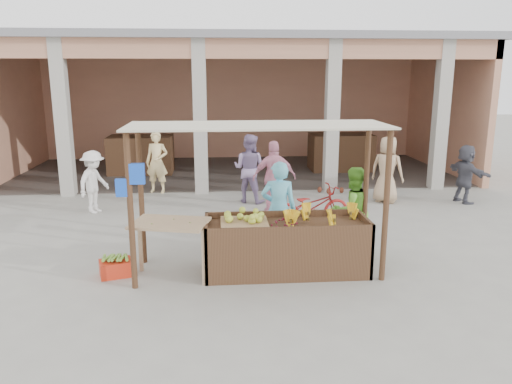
{
  "coord_description": "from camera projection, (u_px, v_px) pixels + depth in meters",
  "views": [
    {
      "loc": [
        -0.59,
        -7.54,
        3.15
      ],
      "look_at": [
        0.11,
        1.2,
        1.05
      ],
      "focal_mm": 35.0,
      "sensor_mm": 36.0,
      "label": 1
    }
  ],
  "objects": [
    {
      "name": "red_crate",
      "position": [
        116.0,
        268.0,
        7.93
      ],
      "size": [
        0.57,
        0.48,
        0.26
      ],
      "primitive_type": "cube",
      "rotation": [
        0.0,
        0.0,
        0.3
      ],
      "color": "red",
      "rests_on": "ground"
    },
    {
      "name": "shopper_a",
      "position": [
        94.0,
        179.0,
        11.39
      ],
      "size": [
        0.88,
        1.12,
        1.56
      ],
      "primitive_type": "imported",
      "rotation": [
        0.0,
        0.0,
        1.13
      ],
      "color": "white",
      "rests_on": "ground"
    },
    {
      "name": "berry_heap",
      "position": [
        285.0,
        221.0,
        7.87
      ],
      "size": [
        0.46,
        0.38,
        0.15
      ],
      "primitive_type": "ellipsoid",
      "color": "maroon",
      "rests_on": "fruit_stall"
    },
    {
      "name": "market_building",
      "position": [
        235.0,
        87.0,
        16.12
      ],
      "size": [
        14.4,
        6.4,
        4.2
      ],
      "color": "tan",
      "rests_on": "ground"
    },
    {
      "name": "shopper_b",
      "position": [
        274.0,
        175.0,
        11.27
      ],
      "size": [
        1.06,
        0.58,
        1.79
      ],
      "primitive_type": "imported",
      "rotation": [
        0.0,
        0.0,
        3.16
      ],
      "color": "pink",
      "rests_on": "ground"
    },
    {
      "name": "vendor_green",
      "position": [
        352.0,
        208.0,
        8.79
      ],
      "size": [
        0.87,
        0.62,
        1.65
      ],
      "primitive_type": "imported",
      "rotation": [
        0.0,
        0.0,
        3.36
      ],
      "color": "#62B230",
      "rests_on": "ground"
    },
    {
      "name": "ground",
      "position": [
        255.0,
        272.0,
        8.09
      ],
      "size": [
        60.0,
        60.0,
        0.0
      ],
      "primitive_type": "plane",
      "color": "gray",
      "rests_on": "ground"
    },
    {
      "name": "plantain_bundle",
      "position": [
        115.0,
        258.0,
        7.89
      ],
      "size": [
        0.39,
        0.27,
        0.08
      ],
      "primitive_type": null,
      "color": "olive",
      "rests_on": "red_crate"
    },
    {
      "name": "shopper_d",
      "position": [
        465.0,
        172.0,
        12.29
      ],
      "size": [
        0.9,
        1.51,
        1.53
      ],
      "primitive_type": "imported",
      "rotation": [
        0.0,
        0.0,
        1.81
      ],
      "color": "#4A4A55",
      "rests_on": "ground"
    },
    {
      "name": "fruit_stall",
      "position": [
        286.0,
        248.0,
        8.03
      ],
      "size": [
        2.6,
        0.95,
        0.8
      ],
      "primitive_type": "cube",
      "color": "#4F331F",
      "rests_on": "ground"
    },
    {
      "name": "shopper_f",
      "position": [
        249.0,
        165.0,
        12.3
      ],
      "size": [
        1.04,
        0.87,
        1.86
      ],
      "primitive_type": "imported",
      "rotation": [
        0.0,
        0.0,
        2.68
      ],
      "color": "#9079A4",
      "rests_on": "ground"
    },
    {
      "name": "produce_sacks",
      "position": [
        331.0,
        181.0,
        13.39
      ],
      "size": [
        1.04,
        0.78,
        0.63
      ],
      "color": "maroon",
      "rests_on": "ground"
    },
    {
      "name": "papaya_pile",
      "position": [
        169.0,
        215.0,
        7.64
      ],
      "size": [
        0.73,
        0.42,
        0.21
      ],
      "primitive_type": null,
      "color": "#42832B",
      "rests_on": "side_table"
    },
    {
      "name": "side_table",
      "position": [
        170.0,
        231.0,
        7.7
      ],
      "size": [
        1.28,
        1.0,
        0.92
      ],
      "rotation": [
        0.0,
        0.0,
        -0.24
      ],
      "color": "tan",
      "rests_on": "ground"
    },
    {
      "name": "melon_tray",
      "position": [
        244.0,
        219.0,
        7.9
      ],
      "size": [
        0.74,
        0.65,
        0.2
      ],
      "color": "#9B7850",
      "rests_on": "fruit_stall"
    },
    {
      "name": "motorcycle",
      "position": [
        312.0,
        206.0,
        10.35
      ],
      "size": [
        1.01,
        1.86,
        0.92
      ],
      "primitive_type": "imported",
      "rotation": [
        0.0,
        0.0,
        1.81
      ],
      "color": "maroon",
      "rests_on": "ground"
    },
    {
      "name": "shopper_c",
      "position": [
        387.0,
        166.0,
        12.28
      ],
      "size": [
        1.05,
        0.99,
        1.84
      ],
      "primitive_type": "imported",
      "rotation": [
        0.0,
        0.0,
        2.52
      ],
      "color": "tan",
      "rests_on": "ground"
    },
    {
      "name": "stall_awning",
      "position": [
        254.0,
        151.0,
        7.68
      ],
      "size": [
        4.09,
        1.35,
        2.39
      ],
      "color": "#4F331F",
      "rests_on": "ground"
    },
    {
      "name": "banana_heap",
      "position": [
        319.0,
        216.0,
        8.0
      ],
      "size": [
        1.19,
        0.65,
        0.22
      ],
      "primitive_type": null,
      "color": "gold",
      "rests_on": "fruit_stall"
    },
    {
      "name": "vendor_blue",
      "position": [
        279.0,
        206.0,
        8.65
      ],
      "size": [
        0.73,
        0.58,
        1.8
      ],
      "primitive_type": "imported",
      "rotation": [
        0.0,
        0.0,
        3.02
      ],
      "color": "#67CEEF",
      "rests_on": "ground"
    },
    {
      "name": "shopper_e",
      "position": [
        157.0,
        161.0,
        13.29
      ],
      "size": [
        0.73,
        0.61,
        1.72
      ],
      "primitive_type": "imported",
      "rotation": [
        0.0,
        0.0,
        -0.22
      ],
      "color": "#F3D590",
      "rests_on": "ground"
    }
  ]
}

